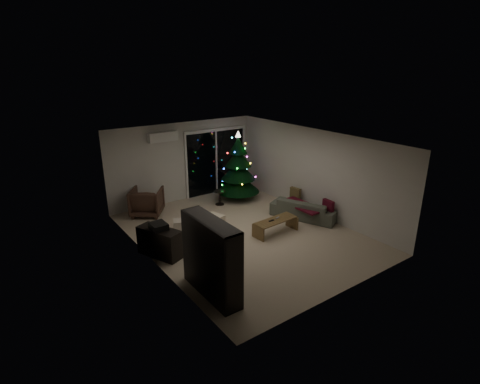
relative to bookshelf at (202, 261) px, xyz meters
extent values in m
plane|color=beige|center=(2.25, 1.79, -0.77)|extent=(6.50, 6.50, 0.00)
plane|color=white|center=(2.25, 1.79, 1.73)|extent=(6.50, 6.50, 0.00)
cube|color=silver|center=(2.25, 5.04, 0.48)|extent=(5.00, 0.02, 2.50)
cube|color=silver|center=(2.25, -1.46, 0.48)|extent=(5.00, 0.02, 2.50)
cube|color=silver|center=(-0.25, 1.79, 0.48)|extent=(0.02, 6.50, 2.50)
cube|color=silver|center=(4.75, 1.79, 0.48)|extent=(0.02, 6.50, 2.50)
cube|color=black|center=(3.45, 5.02, 0.28)|extent=(2.20, 0.02, 2.10)
cube|color=white|center=(1.55, 4.92, 1.38)|extent=(0.90, 0.22, 0.28)
cube|color=#3F3833|center=(3.45, 5.54, -0.82)|extent=(2.60, 1.00, 0.10)
cube|color=white|center=(3.45, 5.94, -0.27)|extent=(2.20, 0.06, 1.00)
cube|color=black|center=(0.00, 1.98, -0.44)|extent=(0.78, 1.14, 0.67)
cube|color=black|center=(0.00, 1.98, -0.03)|extent=(0.34, 0.40, 0.14)
imported|color=brown|center=(0.72, 4.47, -0.37)|extent=(1.21, 1.22, 0.80)
cube|color=beige|center=(1.70, 2.41, -0.56)|extent=(0.59, 0.59, 0.42)
cube|color=beige|center=(1.02, 2.88, -0.62)|extent=(0.53, 0.48, 0.31)
cube|color=beige|center=(1.87, 2.73, -0.64)|extent=(0.47, 0.43, 0.27)
cylinder|color=black|center=(2.88, 3.93, -0.54)|extent=(0.38, 0.38, 0.46)
cylinder|color=black|center=(0.97, 5.22, 0.08)|extent=(0.27, 0.27, 1.70)
imported|color=#52554F|center=(4.30, 1.64, -0.50)|extent=(1.42, 2.01, 0.55)
cube|color=#3E0915|center=(4.20, 1.64, -0.38)|extent=(0.58, 1.35, 0.04)
cube|color=brown|center=(4.55, 2.29, -0.28)|extent=(0.14, 0.37, 0.36)
cube|color=#3E0915|center=(4.55, 0.99, -0.28)|extent=(0.13, 0.37, 0.36)
cube|color=black|center=(2.79, 1.32, -0.37)|extent=(0.15, 0.05, 0.02)
cube|color=slate|center=(3.04, 1.37, -0.37)|extent=(0.15, 0.09, 0.02)
cone|color=black|center=(3.67, 4.04, 0.34)|extent=(1.62, 1.62, 2.23)
camera|label=1|loc=(-2.99, -5.39, 3.50)|focal=28.00mm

